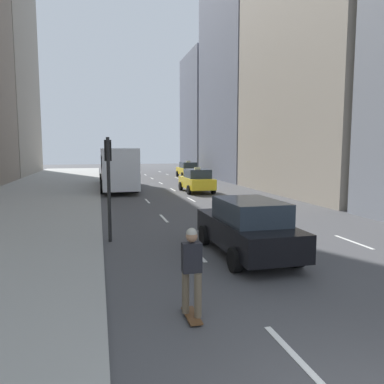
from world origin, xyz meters
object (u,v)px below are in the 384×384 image
(city_bus, at_px, (117,167))
(traffic_light_pole, at_px, (108,172))
(taxi_second, at_px, (197,180))
(sedan_black_near, at_px, (247,227))
(taxi_lead, at_px, (188,170))
(skateboarder, at_px, (192,269))

(city_bus, relative_size, traffic_light_pole, 3.23)
(taxi_second, distance_m, traffic_light_pole, 15.41)
(traffic_light_pole, bearing_deg, sedan_black_near, -35.66)
(traffic_light_pole, bearing_deg, taxi_second, 63.88)
(taxi_second, height_order, sedan_black_near, taxi_second)
(taxi_lead, height_order, sedan_black_near, taxi_lead)
(traffic_light_pole, bearing_deg, skateboarder, -78.59)
(traffic_light_pole, bearing_deg, city_bus, 86.36)
(city_bus, distance_m, skateboarder, 24.43)
(taxi_second, xyz_separation_m, skateboarder, (-5.43, -20.29, 0.08))
(taxi_lead, relative_size, traffic_light_pole, 1.22)
(taxi_lead, bearing_deg, taxi_second, -100.83)
(taxi_second, xyz_separation_m, city_bus, (-5.61, 4.13, 0.91))
(taxi_lead, xyz_separation_m, traffic_light_pole, (-9.55, -28.41, 1.53))
(taxi_lead, bearing_deg, skateboarder, -103.26)
(sedan_black_near, distance_m, skateboarder, 4.54)
(city_bus, bearing_deg, traffic_light_pole, -93.64)
(taxi_lead, bearing_deg, traffic_light_pole, -108.58)
(sedan_black_near, height_order, skateboarder, skateboarder)
(taxi_lead, xyz_separation_m, skateboarder, (-8.23, -34.93, 0.08))
(sedan_black_near, xyz_separation_m, city_bus, (-2.81, 20.73, 0.91))
(skateboarder, distance_m, traffic_light_pole, 6.81)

